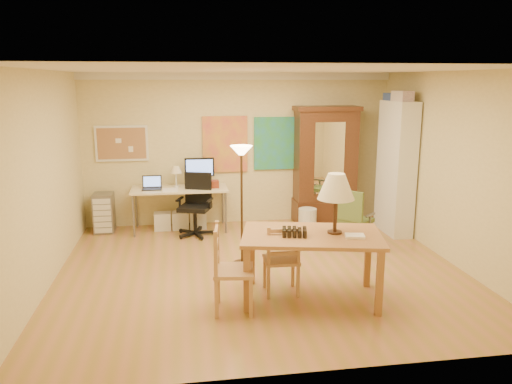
{
  "coord_description": "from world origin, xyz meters",
  "views": [
    {
      "loc": [
        -1.05,
        -6.4,
        2.56
      ],
      "look_at": [
        -0.02,
        0.3,
        1.05
      ],
      "focal_mm": 35.0,
      "sensor_mm": 36.0,
      "label": 1
    }
  ],
  "objects": [
    {
      "name": "floor",
      "position": [
        0.0,
        0.0,
        0.0
      ],
      "size": [
        5.5,
        5.5,
        0.0
      ],
      "primitive_type": "plane",
      "color": "olive",
      "rests_on": "ground"
    },
    {
      "name": "crown_molding",
      "position": [
        0.0,
        2.46,
        2.64
      ],
      "size": [
        5.5,
        0.08,
        0.12
      ],
      "primitive_type": "cube",
      "color": "white",
      "rests_on": "floor"
    },
    {
      "name": "corkboard",
      "position": [
        -2.05,
        2.47,
        1.5
      ],
      "size": [
        0.9,
        0.04,
        0.62
      ],
      "primitive_type": "cube",
      "color": "#9D6F4A",
      "rests_on": "floor"
    },
    {
      "name": "art_panel_left",
      "position": [
        -0.25,
        2.47,
        1.45
      ],
      "size": [
        0.8,
        0.04,
        1.0
      ],
      "primitive_type": "cube",
      "color": "yellow",
      "rests_on": "floor"
    },
    {
      "name": "art_panel_right",
      "position": [
        0.65,
        2.47,
        1.45
      ],
      "size": [
        0.75,
        0.04,
        0.95
      ],
      "primitive_type": "cube",
      "color": "teal",
      "rests_on": "floor"
    },
    {
      "name": "dining_table",
      "position": [
        0.54,
        -0.98,
        0.96
      ],
      "size": [
        1.79,
        1.29,
        1.52
      ],
      "color": "brown",
      "rests_on": "floor"
    },
    {
      "name": "ladder_chair_back",
      "position": [
        0.12,
        -0.79,
        0.42
      ],
      "size": [
        0.43,
        0.41,
        0.9
      ],
      "color": "#BC7955",
      "rests_on": "floor"
    },
    {
      "name": "ladder_chair_left",
      "position": [
        -0.53,
        -1.14,
        0.47
      ],
      "size": [
        0.49,
        0.51,
        1.0
      ],
      "color": "#BC7955",
      "rests_on": "floor"
    },
    {
      "name": "torchiere_lamp",
      "position": [
        -0.23,
        0.28,
        1.36
      ],
      "size": [
        0.31,
        0.31,
        1.7
      ],
      "color": "#3C2A18",
      "rests_on": "floor"
    },
    {
      "name": "computer_desk",
      "position": [
        -1.06,
        2.16,
        0.46
      ],
      "size": [
        1.64,
        0.72,
        1.24
      ],
      "color": "beige",
      "rests_on": "floor"
    },
    {
      "name": "office_chair_black",
      "position": [
        -0.83,
        1.77,
        0.28
      ],
      "size": [
        0.64,
        0.64,
        1.05
      ],
      "color": "black",
      "rests_on": "floor"
    },
    {
      "name": "office_chair_green",
      "position": [
        1.61,
        0.75,
        0.25
      ],
      "size": [
        0.6,
        0.6,
        0.94
      ],
      "color": "slate",
      "rests_on": "floor"
    },
    {
      "name": "drawer_cart",
      "position": [
        -2.39,
        2.21,
        0.34
      ],
      "size": [
        0.34,
        0.41,
        0.68
      ],
      "color": "slate",
      "rests_on": "floor"
    },
    {
      "name": "armoire",
      "position": [
        1.55,
        2.24,
        0.92
      ],
      "size": [
        1.15,
        0.55,
        2.12
      ],
      "color": "#36220E",
      "rests_on": "floor"
    },
    {
      "name": "bookshelf",
      "position": [
        2.55,
        1.45,
        1.11
      ],
      "size": [
        0.34,
        0.9,
        2.24
      ],
      "color": "white",
      "rests_on": "floor"
    },
    {
      "name": "wastebin",
      "position": [
        1.1,
        1.73,
        0.2
      ],
      "size": [
        0.32,
        0.32,
        0.39
      ],
      "primitive_type": "cylinder",
      "color": "silver",
      "rests_on": "floor"
    }
  ]
}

